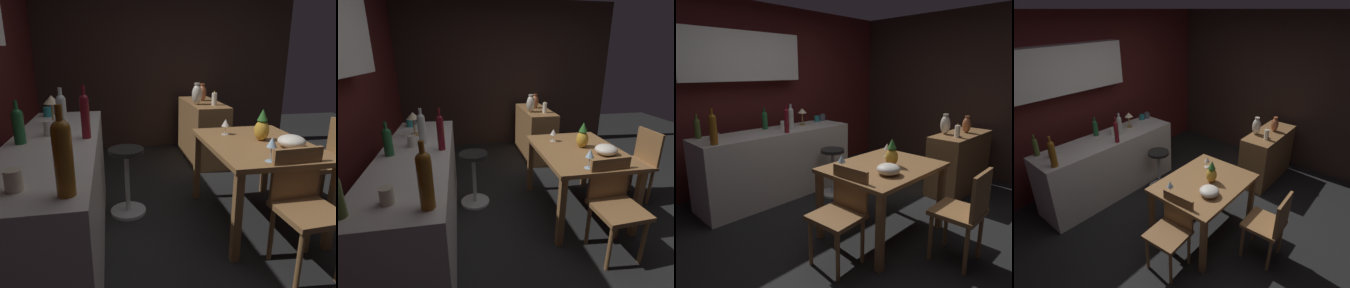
% 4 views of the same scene
% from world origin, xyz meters
% --- Properties ---
extents(ground_plane, '(9.00, 9.00, 0.00)m').
position_xyz_m(ground_plane, '(0.00, 0.00, 0.00)').
color(ground_plane, black).
extents(wall_kitchen_back, '(5.20, 0.33, 2.60)m').
position_xyz_m(wall_kitchen_back, '(-0.06, 2.08, 1.41)').
color(wall_kitchen_back, '#4C1919').
rests_on(wall_kitchen_back, ground_plane).
extents(wall_side_right, '(0.10, 4.40, 2.60)m').
position_xyz_m(wall_side_right, '(2.55, 0.30, 1.30)').
color(wall_side_right, '#33231E').
rests_on(wall_side_right, ground_plane).
extents(dining_table, '(1.14, 0.86, 0.74)m').
position_xyz_m(dining_table, '(0.04, -0.22, 0.64)').
color(dining_table, olive).
rests_on(dining_table, ground_plane).
extents(kitchen_counter, '(2.10, 0.60, 0.90)m').
position_xyz_m(kitchen_counter, '(-0.16, 1.41, 0.45)').
color(kitchen_counter, silver).
rests_on(kitchen_counter, ground_plane).
extents(sideboard_cabinet, '(1.10, 0.44, 0.82)m').
position_xyz_m(sideboard_cabinet, '(1.75, -0.25, 0.41)').
color(sideboard_cabinet, olive).
rests_on(sideboard_cabinet, ground_plane).
extents(chair_near_window, '(0.42, 0.42, 0.85)m').
position_xyz_m(chair_near_window, '(-0.60, -0.27, 0.48)').
color(chair_near_window, olive).
rests_on(chair_near_window, ground_plane).
extents(chair_by_doorway, '(0.41, 0.41, 0.87)m').
position_xyz_m(chair_by_doorway, '(0.14, -1.03, 0.49)').
color(chair_by_doorway, olive).
rests_on(chair_by_doorway, ground_plane).
extents(bar_stool, '(0.34, 0.34, 0.64)m').
position_xyz_m(bar_stool, '(0.37, 0.89, 0.34)').
color(bar_stool, '#262323').
rests_on(bar_stool, ground_plane).
extents(wine_glass_left, '(0.07, 0.07, 0.15)m').
position_xyz_m(wine_glass_left, '(0.34, -0.04, 0.85)').
color(wine_glass_left, silver).
rests_on(wine_glass_left, dining_table).
extents(wine_glass_right, '(0.07, 0.07, 0.18)m').
position_xyz_m(wine_glass_right, '(-0.42, -0.09, 0.87)').
color(wine_glass_right, silver).
rests_on(wine_glass_right, dining_table).
extents(pineapple_centerpiece, '(0.13, 0.13, 0.28)m').
position_xyz_m(pineapple_centerpiece, '(0.10, -0.28, 0.86)').
color(pineapple_centerpiece, gold).
rests_on(pineapple_centerpiece, dining_table).
extents(fruit_bowl, '(0.22, 0.22, 0.10)m').
position_xyz_m(fruit_bowl, '(-0.14, -0.42, 0.79)').
color(fruit_bowl, beige).
rests_on(fruit_bowl, dining_table).
extents(wine_bottle_clear, '(0.07, 0.07, 0.33)m').
position_xyz_m(wine_bottle_clear, '(0.06, 1.36, 1.06)').
color(wine_bottle_clear, silver).
rests_on(wine_bottle_clear, kitchen_counter).
extents(wine_bottle_olive, '(0.07, 0.07, 0.29)m').
position_xyz_m(wine_bottle_olive, '(-1.05, 1.64, 1.03)').
color(wine_bottle_olive, '#475623').
rests_on(wine_bottle_olive, kitchen_counter).
extents(wine_bottle_amber, '(0.08, 0.08, 0.39)m').
position_xyz_m(wine_bottle_amber, '(-1.05, 1.20, 1.08)').
color(wine_bottle_amber, '#8C5114').
rests_on(wine_bottle_amber, kitchen_counter).
extents(wine_bottle_ruby, '(0.06, 0.06, 0.37)m').
position_xyz_m(wine_bottle_ruby, '(-0.14, 1.18, 1.07)').
color(wine_bottle_ruby, maroon).
rests_on(wine_bottle_ruby, kitchen_counter).
extents(wine_bottle_green, '(0.07, 0.07, 0.29)m').
position_xyz_m(wine_bottle_green, '(-0.20, 1.60, 1.03)').
color(wine_bottle_green, '#1E592D').
rests_on(wine_bottle_green, kitchen_counter).
extents(cup_white, '(0.11, 0.07, 0.10)m').
position_xyz_m(cup_white, '(-0.01, 1.45, 0.95)').
color(cup_white, white).
rests_on(cup_white, kitchen_counter).
extents(cup_teal, '(0.12, 0.08, 0.09)m').
position_xyz_m(cup_teal, '(0.70, 1.58, 0.94)').
color(cup_teal, teal).
rests_on(cup_teal, kitchen_counter).
extents(cup_slate, '(0.12, 0.08, 0.10)m').
position_xyz_m(cup_slate, '(0.80, 1.57, 0.95)').
color(cup_slate, '#515660').
rests_on(cup_slate, kitchen_counter).
extents(cup_cream, '(0.11, 0.08, 0.10)m').
position_xyz_m(cup_cream, '(-0.96, 1.43, 0.95)').
color(cup_cream, beige).
rests_on(cup_cream, kitchen_counter).
extents(counter_lamp, '(0.13, 0.13, 0.24)m').
position_xyz_m(counter_lamp, '(0.34, 1.48, 1.09)').
color(counter_lamp, '#A58447').
rests_on(counter_lamp, kitchen_counter).
extents(pillar_candle_tall, '(0.07, 0.07, 0.18)m').
position_xyz_m(pillar_candle_tall, '(1.47, -0.31, 0.90)').
color(pillar_candle_tall, white).
rests_on(pillar_candle_tall, sideboard_cabinet).
extents(vase_ceramic_ivory, '(0.13, 0.13, 0.28)m').
position_xyz_m(vase_ceramic_ivory, '(1.55, -0.10, 0.95)').
color(vase_ceramic_ivory, beige).
rests_on(vase_ceramic_ivory, sideboard_cabinet).
extents(vase_copper, '(0.12, 0.12, 0.24)m').
position_xyz_m(vase_copper, '(1.86, -0.27, 0.93)').
color(vase_copper, '#B26038').
rests_on(vase_copper, sideboard_cabinet).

